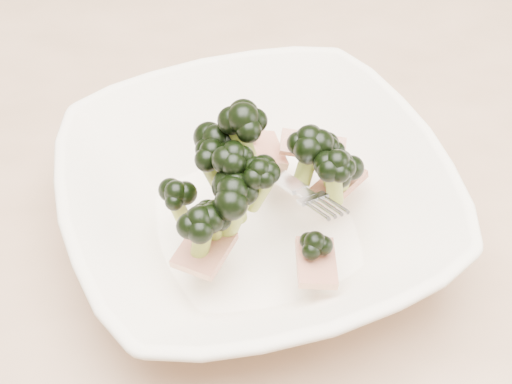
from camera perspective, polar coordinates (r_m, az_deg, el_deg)
The scene contains 2 objects.
dining_table at distance 0.69m, azimuth -0.24°, elevation -8.33°, with size 1.20×0.80×0.75m.
broccoli_dish at distance 0.58m, azimuth 0.02°, elevation -0.61°, with size 0.37×0.37×0.14m.
Camera 1 is at (-0.03, -0.39, 1.22)m, focal length 50.00 mm.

